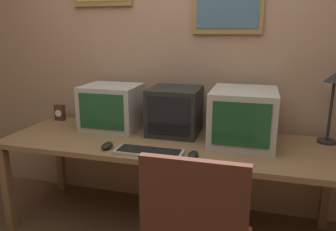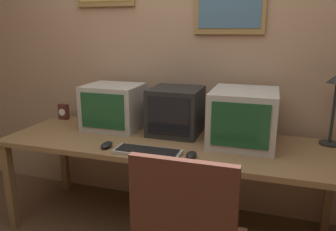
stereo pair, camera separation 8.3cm
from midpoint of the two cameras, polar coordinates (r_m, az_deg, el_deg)
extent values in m
cube|color=tan|center=(2.65, 4.10, 11.04)|extent=(8.00, 0.05, 2.60)
cube|color=olive|center=(2.32, 1.03, -4.86)|extent=(2.35, 0.76, 0.04)
cube|color=olive|center=(2.73, -24.96, -11.23)|extent=(0.06, 0.06, 0.67)
cube|color=olive|center=(3.21, -16.92, -6.65)|extent=(0.06, 0.06, 0.67)
cube|color=olive|center=(2.73, 27.04, -11.55)|extent=(0.06, 0.06, 0.67)
cube|color=#B7B2A8|center=(2.61, -8.51, 1.53)|extent=(0.43, 0.36, 0.35)
cube|color=#194C28|center=(2.44, -10.43, 0.74)|extent=(0.35, 0.01, 0.26)
cube|color=black|center=(2.45, 2.29, 0.81)|extent=(0.37, 0.37, 0.35)
cube|color=black|center=(2.27, 1.01, -0.11)|extent=(0.30, 0.01, 0.26)
cube|color=#B7B2A8|center=(2.29, 14.03, -0.28)|extent=(0.43, 0.48, 0.37)
cube|color=#194C28|center=(2.05, 13.54, -1.74)|extent=(0.36, 0.01, 0.28)
cube|color=#A8A399|center=(2.09, -2.43, -6.35)|extent=(0.43, 0.16, 0.02)
cube|color=black|center=(2.08, -2.43, -6.02)|extent=(0.40, 0.13, 0.00)
ellipsoid|color=black|center=(2.02, 5.27, -6.87)|extent=(0.06, 0.11, 0.04)
ellipsoid|color=black|center=(2.21, -9.57, -5.09)|extent=(0.07, 0.11, 0.04)
cube|color=#4C231E|center=(2.99, -16.96, 0.64)|extent=(0.08, 0.05, 0.13)
cylinder|color=white|center=(2.97, -17.24, 0.53)|extent=(0.06, 0.00, 0.06)
cylinder|color=black|center=(2.52, 27.12, -4.36)|extent=(0.13, 0.13, 0.02)
cylinder|color=black|center=(2.46, 27.70, 0.42)|extent=(0.02, 0.02, 0.42)
cube|color=#472319|center=(1.33, 4.32, -18.11)|extent=(0.42, 0.04, 0.52)
camera|label=1|loc=(0.04, -88.95, 0.27)|focal=35.00mm
camera|label=2|loc=(0.04, 91.05, -0.27)|focal=35.00mm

